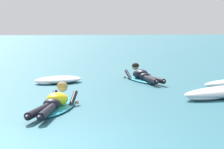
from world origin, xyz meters
The scene contains 4 objects.
ground_plane centered at (0.00, 10.00, 0.00)m, with size 120.00×120.00×0.00m, color #2D6B7A.
surfer_near centered at (0.39, 3.14, 0.14)m, with size 1.21×2.59×0.54m.
surfer_far centered at (3.15, 7.42, 0.14)m, with size 0.76×2.63×0.53m.
whitewater_back centered at (0.70, 7.39, 0.09)m, with size 1.64×1.37×0.20m.
Camera 1 is at (-0.04, -5.72, 1.65)m, focal length 74.28 mm.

